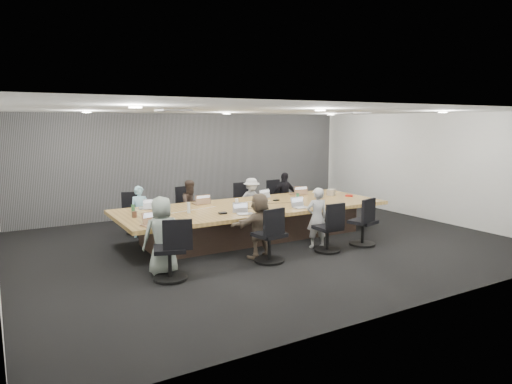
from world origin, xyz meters
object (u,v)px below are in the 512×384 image
chair_6 (328,232)px  chair_1 (186,212)px  person_3 (284,196)px  stapler (264,206)px  laptop_4 (152,225)px  person_2 (252,201)px  person_6 (317,218)px  bottle_clear (189,208)px  chair_7 (363,226)px  person_0 (140,212)px  chair_0 (136,218)px  canvas_bag (331,192)px  chair_4 (170,254)px  chair_5 (269,239)px  laptop_2 (263,197)px  laptop_3 (296,194)px  laptop_6 (301,208)px  snack_packet (349,196)px  chair_3 (277,203)px  person_4 (162,235)px  conference_table (254,220)px  bottle_green_left (133,211)px  laptop_0 (147,208)px  person_5 (260,225)px  bottle_green_right (298,199)px  laptop_5 (246,214)px  person_1 (191,205)px  chair_2 (245,206)px  mug_brown (134,214)px

chair_6 → chair_1: bearing=116.5°
person_3 → stapler: bearing=-131.9°
person_3 → laptop_4: (-4.28, -2.15, 0.12)m
person_2 → person_3: size_ratio=0.93×
person_6 → bottle_clear: size_ratio=5.67×
chair_7 → laptop_4: chair_7 is taller
laptop_4 → person_0: bearing=66.3°
chair_0 → canvas_bag: bearing=178.6°
chair_4 → chair_5: 1.92m
laptop_2 → laptop_3: (1.00, 0.00, 0.00)m
laptop_6 → bottle_clear: 2.40m
chair_7 → snack_packet: 1.88m
chair_3 → person_4: person_4 is taller
chair_6 → laptop_4: size_ratio=2.27×
person_6 → canvas_bag: size_ratio=4.59×
person_4 → bottle_clear: person_4 is taller
conference_table → bottle_green_left: bearing=177.8°
conference_table → laptop_2: (0.71, 0.80, 0.35)m
laptop_0 → stapler: size_ratio=2.02×
chair_7 → conference_table: bearing=118.4°
chair_0 → snack_packet: size_ratio=3.95×
bottle_green_left → canvas_bag: size_ratio=0.87×
person_5 → chair_4: bearing=3.1°
person_3 → person_5: 3.59m
bottle_green_right → stapler: size_ratio=1.52×
laptop_5 → snack_packet: 3.37m
person_1 → person_3: (2.64, 0.00, 0.02)m
stapler → bottle_clear: bearing=170.0°
chair_4 → laptop_5: bearing=42.9°
person_2 → bottle_green_right: bearing=-78.4°
person_2 → laptop_2: size_ratio=3.65×
chair_2 → bottle_green_right: bottle_green_right is taller
laptop_0 → chair_1: bearing=-129.1°
stapler → chair_0: bearing=137.1°
laptop_6 → chair_6: bearing=-91.1°
person_3 → laptop_5: (-2.36, -2.15, 0.12)m
chair_6 → laptop_3: chair_6 is taller
conference_table → laptop_3: bearing=25.1°
mug_brown → chair_7: bearing=-21.8°
chair_1 → canvas_bag: size_ratio=2.91×
person_4 → laptop_4: person_4 is taller
conference_table → laptop_0: size_ratio=18.29×
snack_packet → stapler: bearing=-174.8°
snack_packet → mug_brown: bearing=178.2°
person_5 → chair_1: bearing=-91.9°
person_5 → chair_5: bearing=82.8°
laptop_5 → laptop_6: bearing=13.4°
laptop_2 → laptop_5: same height
person_1 → person_5: size_ratio=0.97×
person_2 → person_5: (-1.36, -2.70, 0.04)m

